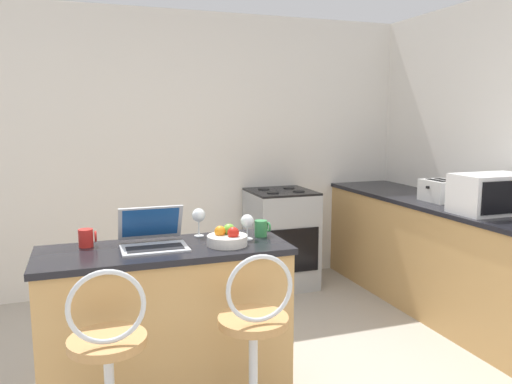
{
  "coord_description": "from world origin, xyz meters",
  "views": [
    {
      "loc": [
        -0.85,
        -1.94,
        1.64
      ],
      "look_at": [
        0.46,
        1.79,
        1.03
      ],
      "focal_mm": 35.0,
      "sensor_mm": 36.0,
      "label": 1
    }
  ],
  "objects_px": {
    "laptop": "(153,237)",
    "microwave": "(491,194)",
    "wine_glass_short": "(247,222)",
    "mug_red": "(87,238)",
    "toaster": "(440,191)",
    "wine_glass_tall": "(199,216)",
    "stove_range": "(281,238)",
    "fruit_bowl": "(227,238)",
    "bar_stool_far": "(254,359)",
    "mug_green": "(261,228)",
    "bar_stool_near": "(110,384)"
  },
  "relations": [
    {
      "from": "laptop",
      "to": "wine_glass_short",
      "type": "relative_size",
      "value": 2.4
    },
    {
      "from": "bar_stool_far",
      "to": "laptop",
      "type": "bearing_deg",
      "value": 125.15
    },
    {
      "from": "laptop",
      "to": "mug_red",
      "type": "relative_size",
      "value": 3.59
    },
    {
      "from": "bar_stool_far",
      "to": "laptop",
      "type": "height_order",
      "value": "laptop"
    },
    {
      "from": "mug_green",
      "to": "bar_stool_far",
      "type": "bearing_deg",
      "value": -112.86
    },
    {
      "from": "mug_green",
      "to": "bar_stool_near",
      "type": "bearing_deg",
      "value": -147.52
    },
    {
      "from": "mug_green",
      "to": "fruit_bowl",
      "type": "bearing_deg",
      "value": -152.29
    },
    {
      "from": "stove_range",
      "to": "wine_glass_tall",
      "type": "height_order",
      "value": "wine_glass_tall"
    },
    {
      "from": "bar_stool_near",
      "to": "laptop",
      "type": "relative_size",
      "value": 2.92
    },
    {
      "from": "wine_glass_tall",
      "to": "stove_range",
      "type": "bearing_deg",
      "value": 53.17
    },
    {
      "from": "wine_glass_tall",
      "to": "mug_red",
      "type": "xyz_separation_m",
      "value": [
        -0.63,
        -0.03,
        -0.07
      ]
    },
    {
      "from": "stove_range",
      "to": "wine_glass_short",
      "type": "distance_m",
      "value": 2.01
    },
    {
      "from": "microwave",
      "to": "fruit_bowl",
      "type": "height_order",
      "value": "microwave"
    },
    {
      "from": "mug_red",
      "to": "mug_green",
      "type": "height_order",
      "value": "mug_red"
    },
    {
      "from": "wine_glass_tall",
      "to": "mug_red",
      "type": "bearing_deg",
      "value": -176.97
    },
    {
      "from": "stove_range",
      "to": "fruit_bowl",
      "type": "distance_m",
      "value": 2.13
    },
    {
      "from": "bar_stool_far",
      "to": "stove_range",
      "type": "height_order",
      "value": "bar_stool_far"
    },
    {
      "from": "mug_green",
      "to": "laptop",
      "type": "bearing_deg",
      "value": -177.66
    },
    {
      "from": "toaster",
      "to": "wine_glass_tall",
      "type": "height_order",
      "value": "toaster"
    },
    {
      "from": "laptop",
      "to": "microwave",
      "type": "height_order",
      "value": "microwave"
    },
    {
      "from": "stove_range",
      "to": "mug_red",
      "type": "distance_m",
      "value": 2.43
    },
    {
      "from": "laptop",
      "to": "stove_range",
      "type": "relative_size",
      "value": 0.37
    },
    {
      "from": "toaster",
      "to": "stove_range",
      "type": "relative_size",
      "value": 0.31
    },
    {
      "from": "toaster",
      "to": "fruit_bowl",
      "type": "distance_m",
      "value": 2.21
    },
    {
      "from": "bar_stool_far",
      "to": "toaster",
      "type": "bearing_deg",
      "value": 30.99
    },
    {
      "from": "microwave",
      "to": "fruit_bowl",
      "type": "xyz_separation_m",
      "value": [
        -2.06,
        -0.24,
        -0.11
      ]
    },
    {
      "from": "microwave",
      "to": "wine_glass_tall",
      "type": "bearing_deg",
      "value": 179.77
    },
    {
      "from": "wine_glass_short",
      "to": "wine_glass_tall",
      "type": "relative_size",
      "value": 0.87
    },
    {
      "from": "fruit_bowl",
      "to": "bar_stool_far",
      "type": "bearing_deg",
      "value": -89.91
    },
    {
      "from": "toaster",
      "to": "wine_glass_tall",
      "type": "xyz_separation_m",
      "value": [
        -2.17,
        -0.54,
        0.03
      ]
    },
    {
      "from": "laptop",
      "to": "mug_green",
      "type": "xyz_separation_m",
      "value": [
        0.64,
        0.03,
        -0.01
      ]
    },
    {
      "from": "mug_red",
      "to": "fruit_bowl",
      "type": "relative_size",
      "value": 0.44
    },
    {
      "from": "laptop",
      "to": "mug_green",
      "type": "bearing_deg",
      "value": 2.34
    },
    {
      "from": "bar_stool_near",
      "to": "microwave",
      "type": "distance_m",
      "value": 2.88
    },
    {
      "from": "microwave",
      "to": "stove_range",
      "type": "distance_m",
      "value": 1.95
    },
    {
      "from": "toaster",
      "to": "mug_green",
      "type": "distance_m",
      "value": 1.93
    },
    {
      "from": "bar_stool_far",
      "to": "mug_green",
      "type": "xyz_separation_m",
      "value": [
        0.25,
        0.58,
        0.5
      ]
    },
    {
      "from": "laptop",
      "to": "wine_glass_short",
      "type": "xyz_separation_m",
      "value": [
        0.53,
        -0.02,
        0.05
      ]
    },
    {
      "from": "bar_stool_near",
      "to": "stove_range",
      "type": "height_order",
      "value": "bar_stool_near"
    },
    {
      "from": "laptop",
      "to": "microwave",
      "type": "bearing_deg",
      "value": 3.22
    },
    {
      "from": "stove_range",
      "to": "mug_green",
      "type": "xyz_separation_m",
      "value": [
        -0.8,
        -1.66,
        0.51
      ]
    },
    {
      "from": "fruit_bowl",
      "to": "laptop",
      "type": "bearing_deg",
      "value": 165.2
    },
    {
      "from": "wine_glass_short",
      "to": "mug_red",
      "type": "relative_size",
      "value": 1.5
    },
    {
      "from": "laptop",
      "to": "fruit_bowl",
      "type": "xyz_separation_m",
      "value": [
        0.39,
        -0.1,
        -0.02
      ]
    },
    {
      "from": "microwave",
      "to": "stove_range",
      "type": "relative_size",
      "value": 0.57
    },
    {
      "from": "wine_glass_tall",
      "to": "mug_green",
      "type": "relative_size",
      "value": 1.76
    },
    {
      "from": "wine_glass_tall",
      "to": "mug_red",
      "type": "distance_m",
      "value": 0.63
    },
    {
      "from": "wine_glass_tall",
      "to": "fruit_bowl",
      "type": "bearing_deg",
      "value": -67.74
    },
    {
      "from": "microwave",
      "to": "wine_glass_tall",
      "type": "xyz_separation_m",
      "value": [
        -2.17,
        0.01,
        -0.02
      ]
    },
    {
      "from": "bar_stool_near",
      "to": "mug_red",
      "type": "height_order",
      "value": "mug_red"
    }
  ]
}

